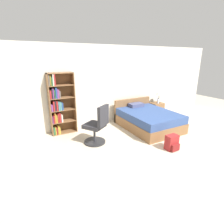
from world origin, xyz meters
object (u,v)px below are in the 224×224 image
Objects in this scene: bookshelf at (59,104)px; water_bottle at (158,101)px; nightstand at (156,109)px; backpack_red at (172,143)px; bed at (147,119)px; office_chair at (97,127)px; table_lamp at (159,93)px.

water_bottle is (3.65, -0.19, -0.29)m from bookshelf.
nightstand reaches higher than backpack_red.
bookshelf reaches higher than water_bottle.
office_chair is at bearing -172.01° from bed.
backpack_red is (-1.47, -2.15, -0.44)m from water_bottle.
office_chair is 5.07× the size of water_bottle.
office_chair is 3.26m from table_lamp.
bookshelf is 1.70× the size of office_chair.
table_lamp is (1.17, 0.77, 0.62)m from bed.
office_chair is 2.04× the size of nightstand.
office_chair is (0.70, -1.15, -0.43)m from bookshelf.
bookshelf is 8.62× the size of water_bottle.
table_lamp is (3.76, -0.11, -0.00)m from bookshelf.
bookshelf is 3.76m from table_lamp.
table_lamp reaches higher than water_bottle.
bed is (2.59, -0.88, -0.63)m from bookshelf.
water_bottle is (-0.04, -0.10, 0.36)m from nightstand.
water_bottle is at bearing -108.93° from nightstand.
bed is 1.80× the size of office_chair.
bookshelf is 3.46× the size of nightstand.
table_lamp reaches higher than backpack_red.
bed is 1.36m from nightstand.
bed is at bearing 7.99° from office_chair.
water_bottle is 0.55× the size of backpack_red.
bed is at bearing -146.91° from water_bottle.
bed is 3.94× the size of table_lamp.
nightstand is at bearing 158.15° from table_lamp.
bookshelf is 2.81m from bed.
office_chair reaches higher than bed.
bookshelf reaches higher than table_lamp.
table_lamp reaches higher than bed.
office_chair is 2.18× the size of table_lamp.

